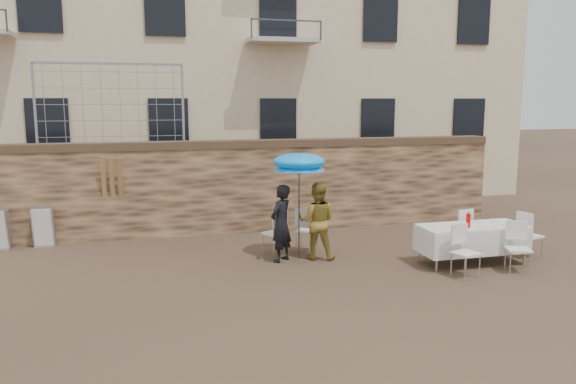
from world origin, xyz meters
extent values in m
plane|color=brown|center=(0.00, 0.00, 0.00)|extent=(80.00, 80.00, 0.00)
cube|color=brown|center=(0.00, 5.00, 1.10)|extent=(13.00, 0.50, 2.20)
imported|color=black|center=(0.25, 2.18, 0.78)|extent=(0.67, 0.66, 1.55)
imported|color=gold|center=(1.00, 2.18, 0.78)|extent=(0.93, 0.83, 1.57)
cylinder|color=#3F3F44|center=(0.65, 2.28, 0.91)|extent=(0.03, 0.03, 1.82)
cone|color=#0B96FF|center=(0.65, 2.28, 1.93)|extent=(1.08, 1.08, 0.22)
cube|color=silver|center=(3.85, 1.08, 0.75)|extent=(2.10, 0.85, 0.05)
cylinder|color=silver|center=(2.90, 0.73, 0.37)|extent=(0.04, 0.04, 0.74)
cylinder|color=silver|center=(4.80, 0.73, 0.37)|extent=(0.04, 0.04, 0.74)
cylinder|color=silver|center=(2.90, 1.42, 0.37)|extent=(0.04, 0.04, 0.74)
cylinder|color=silver|center=(4.80, 1.42, 0.37)|extent=(0.04, 0.04, 0.74)
cylinder|color=red|center=(3.65, 0.93, 0.91)|extent=(0.09, 0.09, 0.26)
camera|label=1|loc=(-2.36, -8.39, 3.20)|focal=35.00mm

